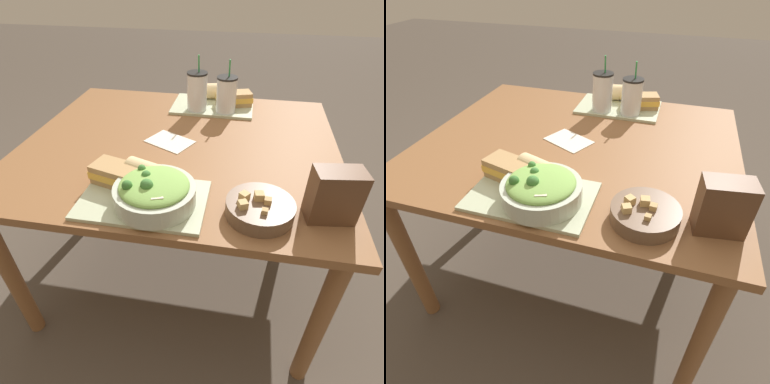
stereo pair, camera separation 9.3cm
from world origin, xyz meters
The scene contains 14 objects.
ground_plane centered at (0.00, 0.00, 0.00)m, with size 12.00×12.00×0.00m, color #4C4238.
dining_table centered at (0.00, 0.00, 0.63)m, with size 1.24×1.06×0.72m.
tray_near centered at (-0.03, -0.38, 0.72)m, with size 0.38×0.25×0.01m.
tray_far centered at (0.09, 0.38, 0.72)m, with size 0.38×0.25×0.01m.
salad_bowl centered at (0.01, -0.40, 0.77)m, with size 0.24×0.24×0.10m.
soup_bowl centered at (0.32, -0.39, 0.74)m, with size 0.20×0.20×0.07m.
sandwich_near centered at (-0.14, -0.32, 0.76)m, with size 0.17×0.13×0.06m.
baguette_near centered at (-0.04, -0.30, 0.76)m, with size 0.15×0.12×0.07m.
sandwich_far centered at (0.19, 0.40, 0.76)m, with size 0.18×0.13×0.06m.
baguette_far centered at (0.07, 0.47, 0.76)m, with size 0.14×0.10×0.07m.
drink_cup_dark centered at (0.02, 0.31, 0.81)m, with size 0.09×0.09×0.25m.
drink_cup_red centered at (0.15, 0.31, 0.80)m, with size 0.09×0.09×0.23m.
chip_bag centered at (0.51, -0.36, 0.79)m, with size 0.14×0.10×0.16m.
napkin_folded centered at (-0.04, 0.00, 0.72)m, with size 0.21×0.19×0.00m.
Camera 2 is at (0.34, -1.09, 1.33)m, focal length 30.00 mm.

